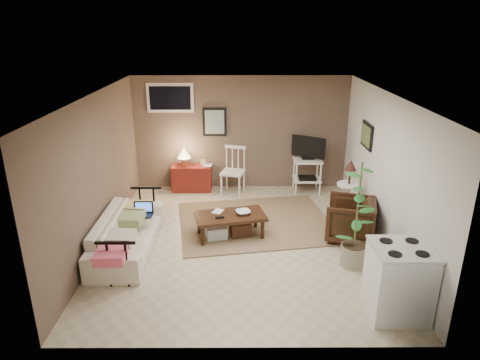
{
  "coord_description": "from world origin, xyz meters",
  "views": [
    {
      "loc": [
        -0.05,
        -6.31,
        3.39
      ],
      "look_at": [
        -0.03,
        0.35,
        0.94
      ],
      "focal_mm": 32.0,
      "sensor_mm": 36.0,
      "label": 1
    }
  ],
  "objects_px": {
    "spindle_chair": "(233,172)",
    "stove": "(399,281)",
    "armchair": "(350,218)",
    "potted_plant": "(357,211)",
    "red_console": "(191,176)",
    "side_table": "(349,183)",
    "sofa": "(127,227)",
    "coffee_table": "(230,224)",
    "tv_stand": "(308,163)"
  },
  "relations": [
    {
      "from": "armchair",
      "to": "red_console",
      "type": "bearing_deg",
      "value": -111.6
    },
    {
      "from": "tv_stand",
      "to": "armchair",
      "type": "bearing_deg",
      "value": -79.3
    },
    {
      "from": "spindle_chair",
      "to": "stove",
      "type": "distance_m",
      "value": 4.49
    },
    {
      "from": "red_console",
      "to": "side_table",
      "type": "relative_size",
      "value": 0.85
    },
    {
      "from": "armchair",
      "to": "potted_plant",
      "type": "relative_size",
      "value": 0.47
    },
    {
      "from": "side_table",
      "to": "armchair",
      "type": "distance_m",
      "value": 0.86
    },
    {
      "from": "spindle_chair",
      "to": "stove",
      "type": "height_order",
      "value": "spindle_chair"
    },
    {
      "from": "armchair",
      "to": "stove",
      "type": "bearing_deg",
      "value": 19.29
    },
    {
      "from": "red_console",
      "to": "armchair",
      "type": "distance_m",
      "value": 3.61
    },
    {
      "from": "red_console",
      "to": "spindle_chair",
      "type": "xyz_separation_m",
      "value": [
        0.9,
        -0.17,
        0.13
      ]
    },
    {
      "from": "side_table",
      "to": "armchair",
      "type": "xyz_separation_m",
      "value": [
        -0.14,
        -0.79,
        -0.31
      ]
    },
    {
      "from": "spindle_chair",
      "to": "armchair",
      "type": "bearing_deg",
      "value": -46.38
    },
    {
      "from": "spindle_chair",
      "to": "armchair",
      "type": "height_order",
      "value": "spindle_chair"
    },
    {
      "from": "red_console",
      "to": "spindle_chair",
      "type": "relative_size",
      "value": 0.97
    },
    {
      "from": "armchair",
      "to": "potted_plant",
      "type": "height_order",
      "value": "potted_plant"
    },
    {
      "from": "side_table",
      "to": "stove",
      "type": "bearing_deg",
      "value": -90.87
    },
    {
      "from": "sofa",
      "to": "red_console",
      "type": "bearing_deg",
      "value": -15.97
    },
    {
      "from": "red_console",
      "to": "sofa",
      "type": "bearing_deg",
      "value": -105.97
    },
    {
      "from": "side_table",
      "to": "sofa",
      "type": "bearing_deg",
      "value": -162.83
    },
    {
      "from": "red_console",
      "to": "armchair",
      "type": "xyz_separation_m",
      "value": [
        2.85,
        -2.21,
        0.05
      ]
    },
    {
      "from": "red_console",
      "to": "potted_plant",
      "type": "bearing_deg",
      "value": -48.42
    },
    {
      "from": "coffee_table",
      "to": "red_console",
      "type": "relative_size",
      "value": 1.3
    },
    {
      "from": "sofa",
      "to": "coffee_table",
      "type": "bearing_deg",
      "value": -74.91
    },
    {
      "from": "tv_stand",
      "to": "coffee_table",
      "type": "bearing_deg",
      "value": -128.0
    },
    {
      "from": "sofa",
      "to": "potted_plant",
      "type": "xyz_separation_m",
      "value": [
        3.44,
        -0.47,
        0.48
      ]
    },
    {
      "from": "red_console",
      "to": "spindle_chair",
      "type": "bearing_deg",
      "value": -10.45
    },
    {
      "from": "armchair",
      "to": "potted_plant",
      "type": "bearing_deg",
      "value": 6.23
    },
    {
      "from": "sofa",
      "to": "spindle_chair",
      "type": "relative_size",
      "value": 2.05
    },
    {
      "from": "spindle_chair",
      "to": "armchair",
      "type": "distance_m",
      "value": 2.83
    },
    {
      "from": "coffee_table",
      "to": "sofa",
      "type": "height_order",
      "value": "sofa"
    },
    {
      "from": "potted_plant",
      "to": "stove",
      "type": "xyz_separation_m",
      "value": [
        0.25,
        -1.11,
        -0.42
      ]
    },
    {
      "from": "sofa",
      "to": "side_table",
      "type": "height_order",
      "value": "side_table"
    },
    {
      "from": "spindle_chair",
      "to": "side_table",
      "type": "relative_size",
      "value": 0.88
    },
    {
      "from": "sofa",
      "to": "armchair",
      "type": "distance_m",
      "value": 3.6
    },
    {
      "from": "potted_plant",
      "to": "tv_stand",
      "type": "bearing_deg",
      "value": 94.88
    },
    {
      "from": "potted_plant",
      "to": "stove",
      "type": "relative_size",
      "value": 1.78
    },
    {
      "from": "potted_plant",
      "to": "stove",
      "type": "bearing_deg",
      "value": -77.32
    },
    {
      "from": "sofa",
      "to": "potted_plant",
      "type": "height_order",
      "value": "potted_plant"
    },
    {
      "from": "armchair",
      "to": "sofa",
      "type": "bearing_deg",
      "value": -67.95
    },
    {
      "from": "sofa",
      "to": "tv_stand",
      "type": "xyz_separation_m",
      "value": [
        3.19,
        2.47,
        0.24
      ]
    },
    {
      "from": "coffee_table",
      "to": "potted_plant",
      "type": "relative_size",
      "value": 0.76
    },
    {
      "from": "potted_plant",
      "to": "stove",
      "type": "height_order",
      "value": "potted_plant"
    },
    {
      "from": "coffee_table",
      "to": "potted_plant",
      "type": "xyz_separation_m",
      "value": [
        1.84,
        -0.9,
        0.63
      ]
    },
    {
      "from": "red_console",
      "to": "armchair",
      "type": "bearing_deg",
      "value": -37.87
    },
    {
      "from": "tv_stand",
      "to": "stove",
      "type": "xyz_separation_m",
      "value": [
        0.5,
        -4.04,
        -0.18
      ]
    },
    {
      "from": "potted_plant",
      "to": "armchair",
      "type": "bearing_deg",
      "value": 79.96
    },
    {
      "from": "potted_plant",
      "to": "spindle_chair",
      "type": "bearing_deg",
      "value": 122.09
    },
    {
      "from": "red_console",
      "to": "tv_stand",
      "type": "bearing_deg",
      "value": -2.64
    },
    {
      "from": "side_table",
      "to": "stove",
      "type": "relative_size",
      "value": 1.22
    },
    {
      "from": "coffee_table",
      "to": "tv_stand",
      "type": "bearing_deg",
      "value": 52.0
    }
  ]
}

